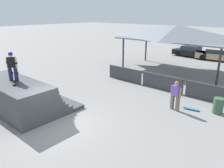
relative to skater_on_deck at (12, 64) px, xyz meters
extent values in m
plane|color=gray|center=(3.18, 0.41, -2.55)|extent=(160.00, 160.00, 0.00)
cube|color=#424247|center=(0.04, 0.67, -2.45)|extent=(5.30, 3.70, 0.21)
cube|color=#424247|center=(0.04, 0.27, -2.24)|extent=(5.30, 2.90, 0.21)
cube|color=#424247|center=(0.04, 0.12, -2.03)|extent=(5.30, 2.61, 0.21)
cube|color=#424247|center=(0.04, 0.02, -1.83)|extent=(5.30, 2.41, 0.21)
cube|color=#424247|center=(0.04, -0.05, -1.62)|extent=(5.30, 2.27, 0.21)
cube|color=#424247|center=(0.04, -0.10, -1.42)|extent=(5.30, 2.17, 0.21)
cube|color=#424247|center=(0.04, -0.13, -1.21)|extent=(5.30, 2.10, 0.21)
cube|color=#424247|center=(0.04, -0.15, -1.00)|extent=(5.30, 2.06, 0.21)
cylinder|color=silver|center=(0.04, 0.87, -0.94)|extent=(5.19, 0.07, 0.07)
cube|color=#1E2347|center=(0.15, 0.08, -0.52)|extent=(0.19, 0.19, 0.76)
cube|color=black|center=(0.13, 0.10, -0.48)|extent=(0.22, 0.20, 0.11)
cube|color=#1E2347|center=(-0.14, -0.08, -0.52)|extent=(0.19, 0.19, 0.76)
cube|color=black|center=(-0.16, -0.06, -0.48)|extent=(0.22, 0.20, 0.11)
cube|color=black|center=(0.00, 0.00, 0.12)|extent=(0.46, 0.38, 0.54)
cylinder|color=tan|center=(0.22, 0.12, 0.08)|extent=(0.14, 0.14, 0.54)
cylinder|color=black|center=(0.22, 0.12, 0.09)|extent=(0.21, 0.21, 0.08)
cylinder|color=tan|center=(-0.22, -0.12, 0.08)|extent=(0.14, 0.14, 0.54)
cylinder|color=black|center=(-0.22, -0.12, 0.09)|extent=(0.21, 0.21, 0.08)
sphere|color=tan|center=(0.00, 0.00, 0.52)|extent=(0.21, 0.21, 0.21)
sphere|color=#232399|center=(0.00, 0.00, 0.55)|extent=(0.23, 0.23, 0.23)
cylinder|color=silver|center=(0.75, -0.26, -0.88)|extent=(0.06, 0.05, 0.05)
cylinder|color=silver|center=(0.70, -0.40, -0.88)|extent=(0.06, 0.05, 0.05)
cylinder|color=silver|center=(0.27, -0.10, -0.88)|extent=(0.06, 0.05, 0.05)
cylinder|color=silver|center=(0.23, -0.23, -0.88)|extent=(0.06, 0.05, 0.05)
cube|color=black|center=(0.49, -0.25, -0.84)|extent=(0.84, 0.45, 0.02)
cube|color=black|center=(0.84, -0.37, -0.82)|extent=(0.16, 0.22, 0.02)
cube|color=#6B6051|center=(6.46, 5.64, -2.14)|extent=(0.19, 0.19, 0.82)
cube|color=#6B6051|center=(6.81, 5.55, -2.14)|extent=(0.19, 0.19, 0.82)
cube|color=#6B4CB7|center=(6.64, 5.59, -1.44)|extent=(0.48, 0.32, 0.58)
cylinder|color=#A87A5B|center=(6.37, 5.66, -1.49)|extent=(0.13, 0.13, 0.58)
cylinder|color=#A87A5B|center=(6.91, 5.53, -1.49)|extent=(0.13, 0.13, 0.58)
sphere|color=#A87A5B|center=(6.64, 5.59, -1.00)|extent=(0.23, 0.23, 0.23)
cylinder|color=green|center=(7.11, 6.09, -2.52)|extent=(0.06, 0.04, 0.05)
cylinder|color=green|center=(7.08, 6.23, -2.52)|extent=(0.06, 0.04, 0.05)
cylinder|color=green|center=(7.61, 6.18, -2.52)|extent=(0.06, 0.04, 0.05)
cylinder|color=green|center=(7.58, 6.32, -2.52)|extent=(0.06, 0.04, 0.05)
cube|color=teal|center=(7.34, 6.20, -2.49)|extent=(0.84, 0.34, 0.02)
cube|color=teal|center=(6.97, 6.14, -2.47)|extent=(0.13, 0.21, 0.02)
cube|color=#3D3D42|center=(1.22, 8.11, -2.02)|extent=(3.05, 0.12, 1.05)
cube|color=#3D3D42|center=(4.46, 8.11, -2.02)|extent=(3.05, 0.12, 1.05)
cube|color=#3D3D42|center=(7.71, 8.11, -2.02)|extent=(3.05, 0.12, 1.05)
cylinder|color=#2D2D33|center=(-1.67, 11.58, -1.16)|extent=(0.16, 0.16, 2.77)
cylinder|color=#2D2D33|center=(7.05, 11.58, -1.16)|extent=(0.16, 0.16, 2.77)
cylinder|color=#2D2D33|center=(-1.67, 15.64, -1.16)|extent=(0.16, 0.16, 2.77)
cube|color=slate|center=(2.69, 13.61, 0.27)|extent=(10.26, 4.77, 0.10)
pyramid|color=slate|center=(2.69, 13.61, 0.95)|extent=(10.06, 4.68, 1.25)
cylinder|color=#385B3D|center=(8.55, 6.72, -2.12)|extent=(0.52, 0.52, 0.85)
cube|color=black|center=(1.40, 20.97, -2.06)|extent=(4.58, 2.27, 0.62)
cube|color=#283342|center=(1.29, 20.99, -1.53)|extent=(2.21, 1.69, 0.46)
cube|color=black|center=(1.29, 20.99, -1.30)|extent=(2.11, 1.64, 0.04)
cylinder|color=black|center=(2.84, 21.57, -2.23)|extent=(0.66, 0.28, 0.64)
cylinder|color=black|center=(2.63, 20.03, -2.23)|extent=(0.66, 0.28, 0.64)
cylinder|color=black|center=(0.18, 21.92, -2.23)|extent=(0.66, 0.28, 0.64)
cylinder|color=black|center=(-0.03, 20.38, -2.23)|extent=(0.66, 0.28, 0.64)
cube|color=tan|center=(4.39, 20.87, -2.06)|extent=(4.58, 2.13, 0.62)
cube|color=#283342|center=(4.27, 20.86, -1.53)|extent=(2.18, 1.65, 0.46)
cube|color=tan|center=(4.27, 20.86, -1.30)|extent=(2.08, 1.60, 0.04)
cylinder|color=black|center=(2.97, 21.56, -2.23)|extent=(0.65, 0.25, 0.64)
cylinder|color=black|center=(3.11, 19.96, -2.23)|extent=(0.65, 0.25, 0.64)
camera|label=1|loc=(11.24, -4.99, 2.59)|focal=35.00mm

